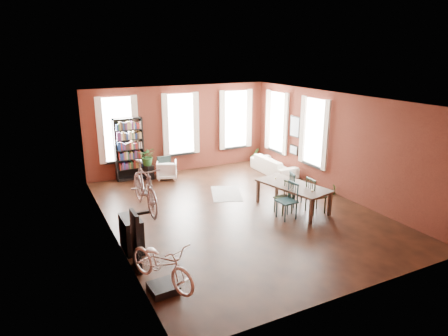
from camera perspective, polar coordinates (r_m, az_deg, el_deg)
room at (r=11.52m, az=1.71°, el=4.98°), size 9.00×9.04×3.22m
dining_table at (r=11.72m, az=9.75°, el=-4.07°), size 1.43×2.32×0.73m
dining_chair_a at (r=10.99m, az=8.96°, el=-4.69°), size 0.49×0.49×1.01m
dining_chair_b at (r=11.34m, az=8.50°, el=-4.25°), size 0.46×0.46×0.91m
dining_chair_c at (r=11.56m, az=13.00°, el=-3.82°), size 0.49×0.49×1.02m
dining_chair_d at (r=11.95m, az=10.55°, el=-2.99°), size 0.58×0.58×1.01m
bookshelf at (r=14.36m, az=-13.41°, el=2.64°), size 1.00×0.32×2.20m
white_armchair at (r=14.38m, az=-8.19°, el=-0.12°), size 0.88×0.85×0.71m
cream_sofa at (r=14.95m, az=7.15°, el=0.78°), size 0.61×2.08×0.81m
striped_rug at (r=12.84m, az=0.33°, el=-3.67°), size 1.37×1.68×0.01m
bike_trainer at (r=8.07m, az=-8.67°, el=-16.58°), size 0.55×0.55×0.15m
bike_wall_rack at (r=8.59m, az=-12.48°, el=-10.17°), size 0.16×0.60×1.30m
console_table at (r=9.52m, az=-13.08°, el=-9.13°), size 0.40×0.80×0.80m
plant_stand at (r=14.41m, az=-10.65°, el=-0.61°), size 0.32×0.32×0.51m
plant_by_sofa at (r=16.50m, az=4.49°, el=1.38°), size 0.39×0.61×0.26m
plant_small at (r=13.20m, az=15.39°, el=-3.43°), size 0.38×0.40×0.13m
bicycle_floor at (r=7.61m, az=-9.01°, el=-10.59°), size 0.90×1.07×1.72m
bicycle_hung at (r=8.10m, az=-11.43°, el=-0.46°), size 0.47×1.00×1.66m
plant_on_stand at (r=14.29m, az=-10.81°, el=1.38°), size 0.82×0.85×0.52m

